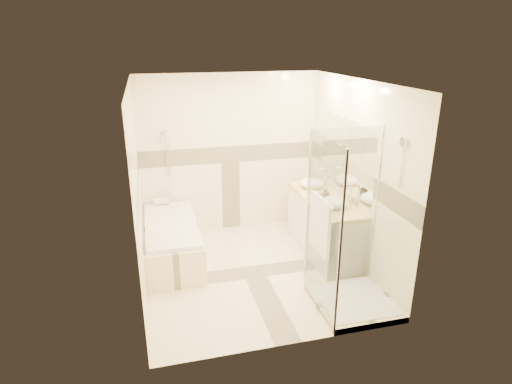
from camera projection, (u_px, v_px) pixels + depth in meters
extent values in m
cube|color=#FAEEC6|center=(253.00, 272.00, 5.77)|extent=(2.80, 3.00, 0.01)
cube|color=white|center=(253.00, 81.00, 4.92)|extent=(2.80, 3.00, 0.01)
cube|color=#FFF3CB|center=(230.00, 154.00, 6.72)|extent=(2.80, 0.01, 2.50)
cube|color=#FFF3CB|center=(292.00, 235.00, 3.98)|extent=(2.80, 0.01, 2.50)
cube|color=#FFF3CB|center=(137.00, 194.00, 5.02)|extent=(0.01, 3.00, 2.50)
cube|color=#FFF3CB|center=(356.00, 176.00, 5.68)|extent=(0.01, 3.00, 2.50)
cube|color=white|center=(346.00, 156.00, 5.88)|extent=(0.01, 1.60, 1.00)
cylinder|color=silver|center=(167.00, 153.00, 6.42)|extent=(0.02, 0.02, 0.70)
cube|color=#FFF3CB|center=(172.00, 243.00, 6.04)|extent=(0.75, 1.70, 0.50)
cube|color=white|center=(171.00, 224.00, 5.94)|extent=(0.69, 1.60, 0.06)
ellipsoid|color=white|center=(171.00, 228.00, 5.96)|extent=(0.56, 1.40, 0.16)
cube|color=white|center=(324.00, 227.00, 6.17)|extent=(0.55, 1.60, 0.80)
cylinder|color=silver|center=(316.00, 231.00, 5.69)|extent=(0.01, 0.24, 0.01)
cylinder|color=silver|center=(296.00, 209.00, 6.42)|extent=(0.01, 0.24, 0.01)
cube|color=#F2D280|center=(325.00, 200.00, 6.03)|extent=(0.57, 1.62, 0.05)
cube|color=#FFF3CB|center=(353.00, 303.00, 5.02)|extent=(0.90, 0.90, 0.08)
cube|color=white|center=(354.00, 300.00, 5.01)|extent=(0.80, 0.80, 0.01)
cube|color=white|center=(323.00, 230.00, 4.58)|extent=(0.01, 0.90, 2.00)
cube|color=white|center=(343.00, 210.00, 5.09)|extent=(0.90, 0.01, 2.00)
cylinder|color=silver|center=(340.00, 248.00, 4.17)|extent=(0.03, 0.03, 2.00)
cylinder|color=silver|center=(307.00, 214.00, 4.99)|extent=(0.03, 0.03, 2.00)
cylinder|color=silver|center=(377.00, 207.00, 5.20)|extent=(0.03, 0.03, 2.00)
cylinder|color=silver|center=(403.00, 142.00, 4.47)|extent=(0.03, 0.10, 0.10)
cylinder|color=silver|center=(321.00, 198.00, 4.45)|extent=(0.02, 0.60, 0.02)
cube|color=white|center=(320.00, 225.00, 4.55)|extent=(0.04, 0.48, 0.62)
ellipsoid|color=white|center=(312.00, 183.00, 6.42)|extent=(0.36, 0.36, 0.14)
ellipsoid|color=white|center=(335.00, 202.00, 5.68)|extent=(0.35, 0.35, 0.14)
cylinder|color=silver|center=(326.00, 177.00, 6.45)|extent=(0.03, 0.03, 0.30)
cylinder|color=silver|center=(323.00, 169.00, 6.39)|extent=(0.11, 0.03, 0.03)
cylinder|color=silver|center=(351.00, 196.00, 5.71)|extent=(0.03, 0.03, 0.27)
cylinder|color=silver|center=(348.00, 188.00, 5.66)|extent=(0.10, 0.02, 0.02)
imported|color=black|center=(327.00, 195.00, 5.91)|extent=(0.10, 0.10, 0.17)
imported|color=black|center=(325.00, 194.00, 5.97)|extent=(0.13, 0.13, 0.14)
cube|color=white|center=(308.00, 182.00, 6.57)|extent=(0.17, 0.24, 0.07)
cylinder|color=white|center=(161.00, 201.00, 6.56)|extent=(0.24, 0.11, 0.11)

